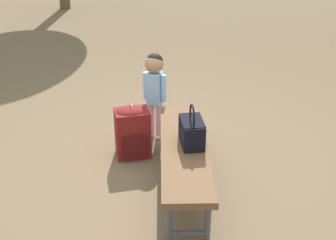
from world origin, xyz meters
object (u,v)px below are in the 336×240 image
object	(u,v)px
park_bench	(184,152)
child_standing	(155,83)
backpack_large	(133,130)
handbag	(192,131)

from	to	relation	value
park_bench	child_standing	bearing A→B (deg)	12.27
child_standing	backpack_large	xyz separation A→B (m)	(-0.36, 0.24, -0.35)
park_bench	backpack_large	size ratio (longest dim) A/B	2.86
park_bench	handbag	size ratio (longest dim) A/B	4.39
child_standing	handbag	bearing A→B (deg)	-163.76
child_standing	backpack_large	bearing A→B (deg)	147.10
backpack_large	park_bench	bearing A→B (deg)	-144.46
handbag	child_standing	distance (m)	1.01
park_bench	backpack_large	distance (m)	0.79
park_bench	handbag	xyz separation A→B (m)	(0.03, -0.06, 0.18)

